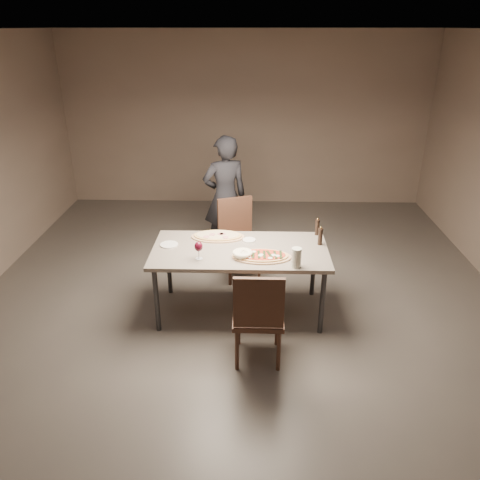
{
  "coord_description": "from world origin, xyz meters",
  "views": [
    {
      "loc": [
        0.11,
        -4.31,
        2.83
      ],
      "look_at": [
        0.0,
        0.0,
        0.85
      ],
      "focal_mm": 35.0,
      "sensor_mm": 36.0,
      "label": 1
    }
  ],
  "objects_px": {
    "pepper_mill_left": "(320,236)",
    "chair_near": "(258,314)",
    "carafe": "(296,258)",
    "chair_far": "(238,233)",
    "dining_table": "(240,254)",
    "ham_pizza": "(218,236)",
    "zucchini_pizza": "(262,256)",
    "bread_basket": "(243,254)",
    "diner": "(225,197)"
  },
  "relations": [
    {
      "from": "dining_table",
      "to": "carafe",
      "type": "relative_size",
      "value": 9.23
    },
    {
      "from": "dining_table",
      "to": "zucchini_pizza",
      "type": "distance_m",
      "value": 0.3
    },
    {
      "from": "dining_table",
      "to": "bread_basket",
      "type": "height_order",
      "value": "bread_basket"
    },
    {
      "from": "carafe",
      "to": "ham_pizza",
      "type": "bearing_deg",
      "value": 140.05
    },
    {
      "from": "pepper_mill_left",
      "to": "chair_far",
      "type": "relative_size",
      "value": 0.21
    },
    {
      "from": "zucchini_pizza",
      "to": "chair_near",
      "type": "distance_m",
      "value": 0.71
    },
    {
      "from": "carafe",
      "to": "chair_near",
      "type": "height_order",
      "value": "chair_near"
    },
    {
      "from": "chair_near",
      "to": "diner",
      "type": "height_order",
      "value": "diner"
    },
    {
      "from": "carafe",
      "to": "chair_near",
      "type": "bearing_deg",
      "value": -126.83
    },
    {
      "from": "pepper_mill_left",
      "to": "ham_pizza",
      "type": "bearing_deg",
      "value": 171.9
    },
    {
      "from": "pepper_mill_left",
      "to": "chair_near",
      "type": "height_order",
      "value": "chair_near"
    },
    {
      "from": "dining_table",
      "to": "ham_pizza",
      "type": "relative_size",
      "value": 3.13
    },
    {
      "from": "dining_table",
      "to": "carafe",
      "type": "xyz_separation_m",
      "value": [
        0.54,
        -0.38,
        0.15
      ]
    },
    {
      "from": "zucchini_pizza",
      "to": "chair_near",
      "type": "height_order",
      "value": "chair_near"
    },
    {
      "from": "ham_pizza",
      "to": "pepper_mill_left",
      "type": "relative_size",
      "value": 2.83
    },
    {
      "from": "ham_pizza",
      "to": "chair_far",
      "type": "relative_size",
      "value": 0.6
    },
    {
      "from": "dining_table",
      "to": "chair_far",
      "type": "relative_size",
      "value": 1.89
    },
    {
      "from": "ham_pizza",
      "to": "bread_basket",
      "type": "relative_size",
      "value": 2.88
    },
    {
      "from": "zucchini_pizza",
      "to": "ham_pizza",
      "type": "xyz_separation_m",
      "value": [
        -0.47,
        0.47,
        -0.0
      ]
    },
    {
      "from": "dining_table",
      "to": "ham_pizza",
      "type": "bearing_deg",
      "value": 131.44
    },
    {
      "from": "pepper_mill_left",
      "to": "diner",
      "type": "relative_size",
      "value": 0.13
    },
    {
      "from": "pepper_mill_left",
      "to": "dining_table",
      "type": "bearing_deg",
      "value": -171.34
    },
    {
      "from": "diner",
      "to": "carafe",
      "type": "bearing_deg",
      "value": 93.36
    },
    {
      "from": "ham_pizza",
      "to": "carafe",
      "type": "height_order",
      "value": "carafe"
    },
    {
      "from": "bread_basket",
      "to": "ham_pizza",
      "type": "bearing_deg",
      "value": 119.88
    },
    {
      "from": "zucchini_pizza",
      "to": "chair_far",
      "type": "distance_m",
      "value": 1.13
    },
    {
      "from": "ham_pizza",
      "to": "pepper_mill_left",
      "type": "xyz_separation_m",
      "value": [
        1.08,
        -0.15,
        0.08
      ]
    },
    {
      "from": "carafe",
      "to": "chair_far",
      "type": "bearing_deg",
      "value": 115.12
    },
    {
      "from": "pepper_mill_left",
      "to": "carafe",
      "type": "height_order",
      "value": "pepper_mill_left"
    },
    {
      "from": "pepper_mill_left",
      "to": "chair_far",
      "type": "xyz_separation_m",
      "value": [
        -0.88,
        0.76,
        -0.31
      ]
    },
    {
      "from": "carafe",
      "to": "bread_basket",
      "type": "bearing_deg",
      "value": 160.87
    },
    {
      "from": "pepper_mill_left",
      "to": "carafe",
      "type": "xyz_separation_m",
      "value": [
        -0.29,
        -0.51,
        0.0
      ]
    },
    {
      "from": "ham_pizza",
      "to": "chair_far",
      "type": "xyz_separation_m",
      "value": [
        0.2,
        0.6,
        -0.23
      ]
    },
    {
      "from": "ham_pizza",
      "to": "pepper_mill_left",
      "type": "height_order",
      "value": "pepper_mill_left"
    },
    {
      "from": "ham_pizza",
      "to": "chair_far",
      "type": "bearing_deg",
      "value": 92.59
    },
    {
      "from": "carafe",
      "to": "chair_far",
      "type": "height_order",
      "value": "chair_far"
    },
    {
      "from": "ham_pizza",
      "to": "chair_far",
      "type": "height_order",
      "value": "chair_far"
    },
    {
      "from": "ham_pizza",
      "to": "chair_near",
      "type": "bearing_deg",
      "value": -48.63
    },
    {
      "from": "bread_basket",
      "to": "diner",
      "type": "distance_m",
      "value": 1.65
    },
    {
      "from": "dining_table",
      "to": "chair_far",
      "type": "xyz_separation_m",
      "value": [
        -0.05,
        0.88,
        -0.16
      ]
    },
    {
      "from": "chair_far",
      "to": "zucchini_pizza",
      "type": "bearing_deg",
      "value": 84.57
    },
    {
      "from": "chair_near",
      "to": "diner",
      "type": "distance_m",
      "value": 2.34
    },
    {
      "from": "carafe",
      "to": "diner",
      "type": "bearing_deg",
      "value": 113.1
    },
    {
      "from": "ham_pizza",
      "to": "pepper_mill_left",
      "type": "distance_m",
      "value": 1.09
    },
    {
      "from": "dining_table",
      "to": "pepper_mill_left",
      "type": "distance_m",
      "value": 0.85
    },
    {
      "from": "zucchini_pizza",
      "to": "bread_basket",
      "type": "distance_m",
      "value": 0.19
    },
    {
      "from": "chair_far",
      "to": "diner",
      "type": "relative_size",
      "value": 0.59
    },
    {
      "from": "zucchini_pizza",
      "to": "carafe",
      "type": "bearing_deg",
      "value": -21.24
    },
    {
      "from": "chair_near",
      "to": "carafe",
      "type": "bearing_deg",
      "value": 53.59
    },
    {
      "from": "ham_pizza",
      "to": "diner",
      "type": "relative_size",
      "value": 0.36
    }
  ]
}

